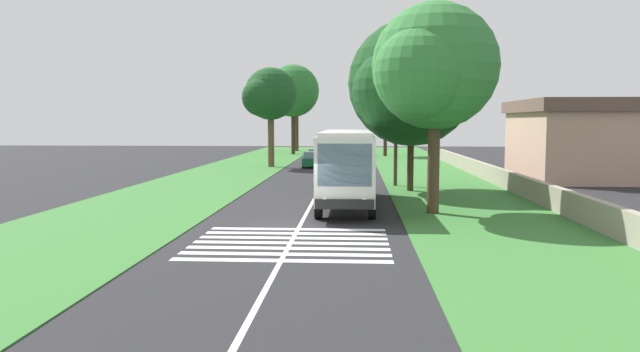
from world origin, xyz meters
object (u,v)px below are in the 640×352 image
at_px(roadside_tree_left_0, 296,92).
at_px(utility_pole, 396,120).
at_px(coach_bus, 347,163).
at_px(trailing_car_1, 313,160).
at_px(trailing_car_2, 317,156).
at_px(trailing_car_3, 353,153).
at_px(roadside_building, 590,139).
at_px(roadside_tree_right_0, 385,98).
at_px(roadside_tree_left_2, 292,92).
at_px(roadside_tree_left_1, 269,96).
at_px(roadside_tree_right_2, 408,86).
at_px(trailing_minibus_0, 352,143).
at_px(roadside_tree_right_1, 431,70).
at_px(trailing_car_0, 352,164).

bearing_deg(roadside_tree_left_0, utility_pole, -166.62).
xyz_separation_m(coach_bus, trailing_car_1, (26.06, 3.48, -1.48)).
relative_size(trailing_car_2, roadside_tree_left_0, 0.37).
bearing_deg(trailing_car_3, roadside_building, -143.11).
bearing_deg(roadside_tree_right_0, roadside_building, -154.67).
height_order(trailing_car_1, roadside_tree_left_2, roadside_tree_left_2).
bearing_deg(coach_bus, roadside_tree_left_1, 16.20).
bearing_deg(roadside_tree_right_2, roadside_tree_right_0, -0.54).
distance_m(trailing_car_3, roadside_tree_left_0, 21.07).
relative_size(trailing_minibus_0, roadside_tree_right_1, 0.63).
relative_size(trailing_car_2, roadside_tree_right_2, 0.42).
distance_m(trailing_car_3, utility_pole, 29.09).
bearing_deg(roadside_tree_left_2, roadside_building, -141.84).
bearing_deg(roadside_tree_left_1, trailing_car_0, -124.61).
bearing_deg(roadside_tree_right_1, roadside_tree_left_2, 13.02).
distance_m(trailing_car_2, roadside_tree_right_0, 15.51).
distance_m(trailing_car_1, roadside_tree_right_1, 29.75).
distance_m(trailing_car_0, trailing_car_2, 11.96).
bearing_deg(roadside_tree_left_0, trailing_car_1, -171.40).
relative_size(coach_bus, trailing_car_3, 2.60).
distance_m(coach_bus, trailing_minibus_0, 46.02).
xyz_separation_m(trailing_car_3, roadside_tree_right_1, (-40.65, -3.65, 5.82)).
xyz_separation_m(trailing_car_0, roadside_tree_right_1, (-22.73, -3.64, 5.82)).
bearing_deg(trailing_minibus_0, roadside_tree_left_2, 80.06).
distance_m(roadside_tree_left_2, utility_pole, 39.28).
bearing_deg(trailing_car_3, trailing_minibus_0, 1.35).
bearing_deg(roadside_tree_left_0, trailing_minibus_0, -142.02).
relative_size(trailing_car_0, roadside_tree_left_1, 0.47).
bearing_deg(utility_pole, roadside_tree_left_2, 15.85).
distance_m(trailing_car_2, roadside_tree_right_1, 35.38).
relative_size(trailing_car_0, roadside_tree_left_2, 0.38).
height_order(trailing_car_2, roadside_tree_right_0, roadside_tree_right_0).
distance_m(roadside_tree_right_0, roadside_building, 31.97).
height_order(trailing_car_3, roadside_tree_left_2, roadside_tree_left_2).
relative_size(roadside_tree_left_2, roadside_tree_right_0, 1.19).
bearing_deg(roadside_tree_right_2, trailing_car_0, 13.68).
distance_m(trailing_minibus_0, roadside_building, 35.28).
relative_size(coach_bus, roadside_tree_left_2, 0.98).
distance_m(trailing_minibus_0, roadside_tree_right_0, 6.96).
xyz_separation_m(trailing_car_1, roadside_tree_right_2, (-19.35, -7.01, 5.65)).
bearing_deg(trailing_car_3, trailing_car_2, 151.03).
bearing_deg(trailing_car_2, roadside_tree_right_2, -164.52).
bearing_deg(trailing_car_0, roadside_building, -106.55).
relative_size(roadside_tree_left_1, roadside_tree_right_1, 0.96).
xyz_separation_m(coach_bus, trailing_car_2, (31.93, 3.46, -1.48)).
bearing_deg(roadside_tree_right_0, trailing_car_3, 146.38).
xyz_separation_m(roadside_tree_right_2, roadside_building, (8.69, -13.92, -3.39)).
height_order(roadside_tree_right_2, roadside_building, roadside_tree_right_2).
height_order(trailing_car_3, roadside_tree_left_1, roadside_tree_left_1).
bearing_deg(roadside_tree_left_2, trailing_car_2, -164.76).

